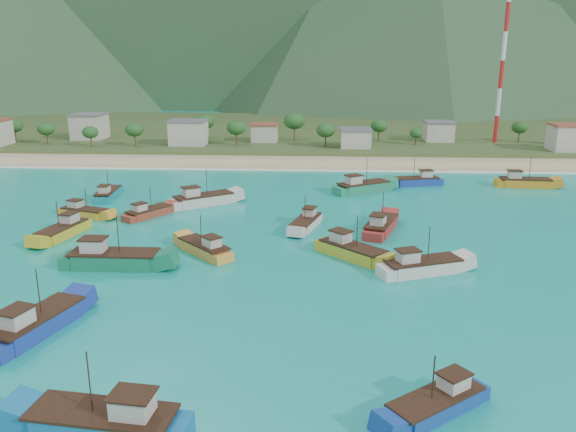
# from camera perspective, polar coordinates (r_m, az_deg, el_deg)

# --- Properties ---
(ground) EXTENTS (600.00, 600.00, 0.00)m
(ground) POSITION_cam_1_polar(r_m,az_deg,el_deg) (71.49, -2.27, -6.26)
(ground) COLOR #0D9484
(ground) RESTS_ON ground
(beach) EXTENTS (400.00, 18.00, 1.20)m
(beach) POSITION_cam_1_polar(r_m,az_deg,el_deg) (147.51, 0.60, 5.41)
(beach) COLOR beige
(beach) RESTS_ON ground
(land) EXTENTS (400.00, 110.00, 2.40)m
(land) POSITION_cam_1_polar(r_m,az_deg,el_deg) (207.74, 1.37, 8.48)
(land) COLOR #385123
(land) RESTS_ON ground
(surf_line) EXTENTS (400.00, 2.50, 0.08)m
(surf_line) POSITION_cam_1_polar(r_m,az_deg,el_deg) (138.19, 0.42, 4.68)
(surf_line) COLOR white
(surf_line) RESTS_ON ground
(village) EXTENTS (209.10, 24.65, 7.45)m
(village) POSITION_cam_1_polar(r_m,az_deg,el_deg) (169.54, 2.46, 8.41)
(village) COLOR beige
(village) RESTS_ON ground
(vegetation) EXTENTS (274.76, 25.82, 9.31)m
(vegetation) POSITION_cam_1_polar(r_m,az_deg,el_deg) (170.94, 2.29, 8.63)
(vegetation) COLOR #235623
(vegetation) RESTS_ON ground
(radio_tower) EXTENTS (1.20, 1.20, 48.27)m
(radio_tower) POSITION_cam_1_polar(r_m,az_deg,el_deg) (181.94, 20.99, 14.54)
(radio_tower) COLOR red
(radio_tower) RESTS_ON ground
(boat_1) EXTENTS (13.00, 3.87, 7.67)m
(boat_1) POSITION_cam_1_polar(r_m,az_deg,el_deg) (78.07, -17.38, -4.27)
(boat_1) COLOR #16724C
(boat_1) RESTS_ON ground
(boat_3) EXTENTS (5.46, 10.21, 5.79)m
(boat_3) POSITION_cam_1_polar(r_m,az_deg,el_deg) (91.61, 1.87, -0.77)
(boat_3) COLOR beige
(boat_3) RESTS_ON ground
(boat_4) EXTENTS (9.22, 9.40, 6.01)m
(boat_4) POSITION_cam_1_polar(r_m,az_deg,el_deg) (80.25, -8.45, -3.37)
(boat_4) COLOR gold
(boat_4) RESTS_ON ground
(boat_5) EXTENTS (12.49, 9.65, 7.34)m
(boat_5) POSITION_cam_1_polar(r_m,az_deg,el_deg) (116.38, 7.57, 2.87)
(boat_5) COLOR #1E7D57
(boat_5) RESTS_ON ground
(boat_6) EXTENTS (6.71, 12.41, 7.03)m
(boat_6) POSITION_cam_1_polar(r_m,az_deg,el_deg) (62.95, -24.25, -10.09)
(boat_6) COLOR #1B3696
(boat_6) RESTS_ON ground
(boat_7) EXTENTS (6.80, 11.69, 6.63)m
(boat_7) POSITION_cam_1_polar(r_m,az_deg,el_deg) (90.47, 9.40, -1.10)
(boat_7) COLOR maroon
(boat_7) RESTS_ON ground
(boat_9) EXTENTS (12.54, 4.93, 7.22)m
(boat_9) POSITION_cam_1_polar(r_m,az_deg,el_deg) (46.03, -18.00, -19.48)
(boat_9) COLOR #13689E
(boat_9) RESTS_ON ground
(boat_10) EXTENTS (5.27, 11.06, 6.29)m
(boat_10) POSITION_cam_1_polar(r_m,az_deg,el_deg) (93.92, -21.88, -1.47)
(boat_10) COLOR gold
(boat_10) RESTS_ON ground
(boat_11) EXTENTS (12.16, 10.04, 7.27)m
(boat_11) POSITION_cam_1_polar(r_m,az_deg,el_deg) (106.48, -8.67, 1.59)
(boat_11) COLOR beige
(boat_11) RESTS_ON ground
(boat_14) EXTENTS (7.52, 9.25, 5.51)m
(boat_14) POSITION_cam_1_polar(r_m,az_deg,el_deg) (100.66, -14.03, 0.26)
(boat_14) COLOR maroon
(boat_14) RESTS_ON ground
(boat_15) EXTENTS (11.67, 7.08, 6.63)m
(boat_15) POSITION_cam_1_polar(r_m,az_deg,el_deg) (74.50, 13.38, -5.10)
(boat_15) COLOR beige
(boat_15) RESTS_ON ground
(boat_16) EXTENTS (3.74, 10.29, 5.96)m
(boat_16) POSITION_cam_1_polar(r_m,az_deg,el_deg) (115.99, -17.84, 2.06)
(boat_16) COLOR #117E8E
(boat_16) RESTS_ON ground
(boat_20) EXTENTS (9.20, 7.89, 5.57)m
(boat_20) POSITION_cam_1_polar(r_m,az_deg,el_deg) (47.99, 14.94, -18.03)
(boat_20) COLOR #143F94
(boat_20) RESTS_ON ground
(boat_26) EXTENTS (11.16, 5.57, 6.33)m
(boat_26) POSITION_cam_1_polar(r_m,az_deg,el_deg) (124.98, 12.98, 3.42)
(boat_26) COLOR #1C399B
(boat_26) RESTS_ON ground
(boat_27) EXTENTS (11.76, 4.16, 6.83)m
(boat_27) POSITION_cam_1_polar(r_m,az_deg,el_deg) (130.33, 22.85, 3.11)
(boat_27) COLOR orange
(boat_27) RESTS_ON ground
(boat_28) EXTENTS (10.43, 10.19, 6.65)m
(boat_28) POSITION_cam_1_polar(r_m,az_deg,el_deg) (78.57, 6.47, -3.63)
(boat_28) COLOR gold
(boat_28) RESTS_ON ground
(boat_29) EXTENTS (9.76, 5.61, 5.54)m
(boat_29) POSITION_cam_1_polar(r_m,az_deg,el_deg) (104.24, -20.02, 0.30)
(boat_29) COLOR gold
(boat_29) RESTS_ON ground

